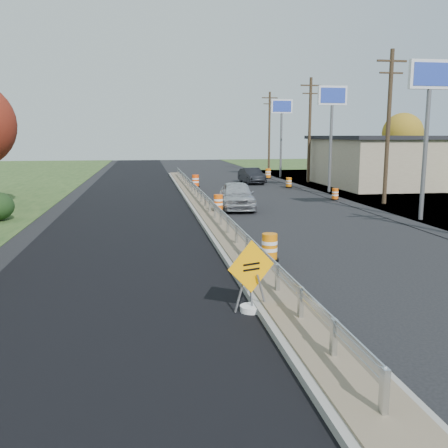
{
  "coord_description": "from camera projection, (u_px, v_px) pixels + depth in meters",
  "views": [
    {
      "loc": [
        -3.37,
        -20.3,
        4.25
      ],
      "look_at": [
        -0.6,
        -2.72,
        1.1
      ],
      "focal_mm": 40.0,
      "sensor_mm": 36.0,
      "label": 1
    }
  ],
  "objects": [
    {
      "name": "median",
      "position": [
        205.0,
        209.0,
        28.76
      ],
      "size": [
        1.6,
        55.0,
        0.23
      ],
      "color": "gray",
      "rests_on": "ground"
    },
    {
      "name": "barrel_shoulder_far",
      "position": [
        268.0,
        174.0,
        50.32
      ],
      "size": [
        0.68,
        0.68,
        1.0
      ],
      "color": "black",
      "rests_on": "ground"
    },
    {
      "name": "utility_pole_smid",
      "position": [
        388.0,
        125.0,
        30.66
      ],
      "size": [
        1.9,
        0.26,
        9.4
      ],
      "color": "#473523",
      "rests_on": "ground"
    },
    {
      "name": "car_silver",
      "position": [
        237.0,
        195.0,
        29.28
      ],
      "size": [
        2.28,
        4.89,
        1.62
      ],
      "primitive_type": "imported",
      "rotation": [
        0.0,
        0.0,
        -0.08
      ],
      "color": "silver",
      "rests_on": "ground"
    },
    {
      "name": "barrel_median_mid",
      "position": [
        218.0,
        203.0,
        27.0
      ],
      "size": [
        0.61,
        0.61,
        0.89
      ],
      "color": "black",
      "rests_on": "median"
    },
    {
      "name": "barrel_median_far",
      "position": [
        195.0,
        181.0,
        39.5
      ],
      "size": [
        0.67,
        0.67,
        0.98
      ],
      "color": "black",
      "rests_on": "median"
    },
    {
      "name": "milled_overlay",
      "position": [
        129.0,
        207.0,
        30.05
      ],
      "size": [
        7.2,
        120.0,
        0.01
      ],
      "primitive_type": "cube",
      "color": "black",
      "rests_on": "ground"
    },
    {
      "name": "pylon_sign_south",
      "position": [
        429.0,
        90.0,
        24.4
      ],
      "size": [
        2.2,
        0.3,
        7.9
      ],
      "color": "slate",
      "rests_on": "ground"
    },
    {
      "name": "barrel_median_near",
      "position": [
        270.0,
        248.0,
        16.16
      ],
      "size": [
        0.62,
        0.62,
        0.91
      ],
      "color": "black",
      "rests_on": "median"
    },
    {
      "name": "ground",
      "position": [
        228.0,
        238.0,
        21.0
      ],
      "size": [
        140.0,
        140.0,
        0.0
      ],
      "primitive_type": "plane",
      "color": "black",
      "rests_on": "ground"
    },
    {
      "name": "car_dark_mid",
      "position": [
        252.0,
        176.0,
        45.08
      ],
      "size": [
        1.87,
        4.36,
        1.4
      ],
      "primitive_type": "imported",
      "rotation": [
        0.0,
        0.0,
        0.09
      ],
      "color": "black",
      "rests_on": "ground"
    },
    {
      "name": "pylon_sign_mid",
      "position": [
        332.0,
        105.0,
        37.04
      ],
      "size": [
        2.2,
        0.3,
        7.9
      ],
      "color": "slate",
      "rests_on": "ground"
    },
    {
      "name": "guardrail",
      "position": [
        203.0,
        196.0,
        29.63
      ],
      "size": [
        0.1,
        46.15,
        0.72
      ],
      "color": "silver",
      "rests_on": "median"
    },
    {
      "name": "tree_far_yellow",
      "position": [
        403.0,
        133.0,
        57.27
      ],
      "size": [
        4.62,
        4.62,
        6.86
      ],
      "color": "#473523",
      "rests_on": "ground"
    },
    {
      "name": "utility_pole_nmid",
      "position": [
        310.0,
        128.0,
        45.25
      ],
      "size": [
        1.9,
        0.26,
        9.4
      ],
      "color": "#473523",
      "rests_on": "ground"
    },
    {
      "name": "barrel_shoulder_mid",
      "position": [
        289.0,
        183.0,
        41.49
      ],
      "size": [
        0.57,
        0.57,
        0.83
      ],
      "color": "black",
      "rests_on": "ground"
    },
    {
      "name": "utility_pole_north",
      "position": [
        269.0,
        130.0,
        59.84
      ],
      "size": [
        1.9,
        0.26,
        9.4
      ],
      "color": "#473523",
      "rests_on": "ground"
    },
    {
      "name": "pylon_sign_north",
      "position": [
        282.0,
        114.0,
        50.66
      ],
      "size": [
        2.2,
        0.3,
        7.9
      ],
      "color": "slate",
      "rests_on": "ground"
    },
    {
      "name": "caution_sign",
      "position": [
        251.0,
        294.0,
        12.14
      ],
      "size": [
        1.23,
        0.54,
        1.79
      ],
      "rotation": [
        0.0,
        0.0,
        0.36
      ],
      "color": "white",
      "rests_on": "ground"
    },
    {
      "name": "retail_building_near",
      "position": [
        428.0,
        160.0,
        43.3
      ],
      "size": [
        18.5,
        12.5,
        4.27
      ],
      "color": "tan",
      "rests_on": "ground"
    },
    {
      "name": "barrel_shoulder_near",
      "position": [
        335.0,
        194.0,
        33.47
      ],
      "size": [
        0.53,
        0.53,
        0.78
      ],
      "color": "black",
      "rests_on": "ground"
    }
  ]
}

